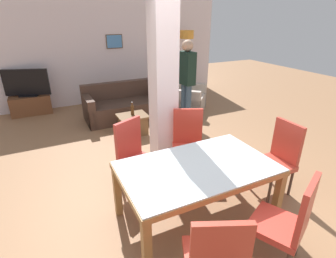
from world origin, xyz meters
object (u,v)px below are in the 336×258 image
sofa (123,106)px  tv_screen (26,83)px  dining_chair_far_left (135,154)px  dining_table (197,176)px  dining_chair_near_right (288,220)px  armchair (185,99)px  dining_chair_far_right (188,141)px  floor_lamp (187,40)px  tv_stand (31,105)px  bottle (132,110)px  dining_chair_head_right (278,156)px  coffee_table (133,124)px  standing_person (187,76)px

sofa → tv_screen: size_ratio=1.75×
dining_chair_far_left → dining_table: bearing=90.0°
dining_chair_near_right → armchair: 4.58m
dining_chair_far_right → floor_lamp: 4.40m
floor_lamp → tv_stand: bearing=177.4°
dining_chair_far_right → bottle: size_ratio=3.71×
dining_chair_head_right → armchair: size_ratio=0.81×
sofa → tv_screen: 2.35m
tv_stand → floor_lamp: floor_lamp is taller
armchair → bottle: 1.85m
coffee_table → standing_person: size_ratio=0.33×
dining_chair_far_right → tv_screen: size_ratio=1.01×
dining_chair_far_right → armchair: dining_chair_far_right is taller
tv_stand → standing_person: size_ratio=0.51×
dining_table → floor_lamp: (2.50, 4.66, 0.99)m
dining_table → dining_chair_head_right: 1.28m
dining_chair_far_left → standing_person: 2.69m
dining_chair_near_right → standing_person: bearing=49.5°
dining_chair_head_right → dining_table: bearing=90.0°
sofa → tv_screen: tv_screen is taller
sofa → coffee_table: bearing=84.5°
dining_table → tv_screen: tv_screen is taller
dining_chair_head_right → tv_stand: dining_chair_head_right is taller
dining_chair_far_left → dining_chair_head_right: 1.91m
bottle → standing_person: 1.40m
bottle → dining_chair_far_right: bearing=-81.1°
armchair → dining_chair_head_right: bearing=34.6°
sofa → floor_lamp: (2.27, 1.03, 1.30)m
dining_chair_far_left → dining_chair_near_right: size_ratio=1.00×
coffee_table → bottle: bearing=66.3°
dining_chair_far_right → floor_lamp: size_ratio=0.54×
dining_table → dining_chair_far_left: size_ratio=1.72×
dining_chair_near_right → tv_stand: 6.14m
dining_chair_near_right → standing_person: 3.84m
dining_chair_far_right → sofa: 2.72m
dining_chair_near_right → armchair: dining_chair_near_right is taller
dining_chair_far_right → armchair: 2.90m
tv_stand → dining_chair_near_right: bearing=-69.6°
dining_chair_far_left → tv_stand: size_ratio=1.10×
dining_chair_far_left → coffee_table: (0.56, 1.76, -0.32)m
dining_chair_head_right → tv_stand: size_ratio=1.10×
dining_chair_far_right → floor_lamp: bearing=-94.5°
dining_table → armchair: 3.91m
standing_person → coffee_table: bearing=90.0°
dining_chair_far_left → tv_screen: tv_screen is taller
sofa → tv_stand: sofa is taller
dining_table → tv_stand: dining_table is taller
dining_chair_head_right → bottle: dining_chair_head_right is taller
dining_chair_far_left → floor_lamp: bearing=-153.2°
tv_stand → standing_person: standing_person is taller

